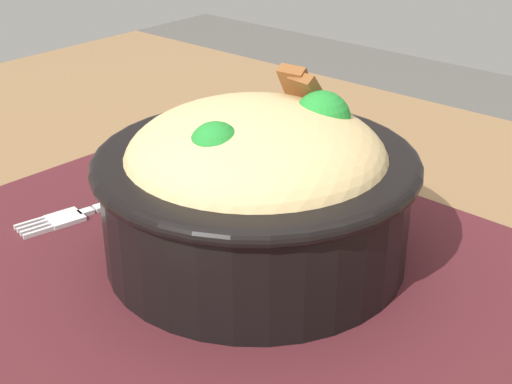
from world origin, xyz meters
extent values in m
cube|color=olive|center=(0.00, 0.00, 0.74)|extent=(1.18, 0.85, 0.03)
cylinder|color=brown|center=(0.53, -0.37, 0.36)|extent=(0.04, 0.04, 0.72)
cube|color=#47191E|center=(0.03, -0.02, 0.75)|extent=(0.45, 0.37, 0.00)
cylinder|color=black|center=(0.01, -0.04, 0.80)|extent=(0.21, 0.21, 0.08)
torus|color=black|center=(0.01, -0.04, 0.83)|extent=(0.22, 0.22, 0.01)
ellipsoid|color=tan|center=(0.01, -0.04, 0.83)|extent=(0.25, 0.25, 0.08)
sphere|color=#20812C|center=(-0.01, -0.08, 0.85)|extent=(0.04, 0.04, 0.04)
sphere|color=#20812C|center=(0.01, 0.00, 0.85)|extent=(0.03, 0.03, 0.03)
cylinder|color=orange|center=(-0.01, -0.08, 0.85)|extent=(0.02, 0.03, 0.01)
cylinder|color=orange|center=(-0.03, -0.03, 0.85)|extent=(0.03, 0.01, 0.01)
cube|color=brown|center=(0.01, -0.10, 0.86)|extent=(0.02, 0.04, 0.04)
cube|color=brown|center=(0.02, -0.10, 0.86)|extent=(0.02, 0.04, 0.05)
cube|color=silver|center=(0.15, -0.04, 0.76)|extent=(0.02, 0.07, 0.00)
cube|color=silver|center=(0.16, 0.00, 0.76)|extent=(0.01, 0.01, 0.00)
cube|color=silver|center=(0.16, 0.02, 0.76)|extent=(0.03, 0.03, 0.00)
cube|color=silver|center=(0.17, 0.04, 0.76)|extent=(0.01, 0.02, 0.00)
cube|color=silver|center=(0.17, 0.04, 0.76)|extent=(0.01, 0.02, 0.00)
cube|color=silver|center=(0.16, 0.04, 0.76)|extent=(0.01, 0.02, 0.00)
cube|color=silver|center=(0.16, 0.04, 0.76)|extent=(0.01, 0.02, 0.00)
camera|label=1|loc=(-0.28, 0.30, 1.03)|focal=51.45mm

